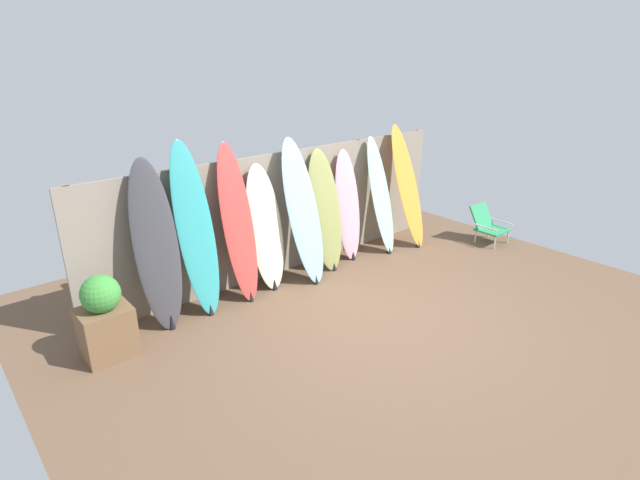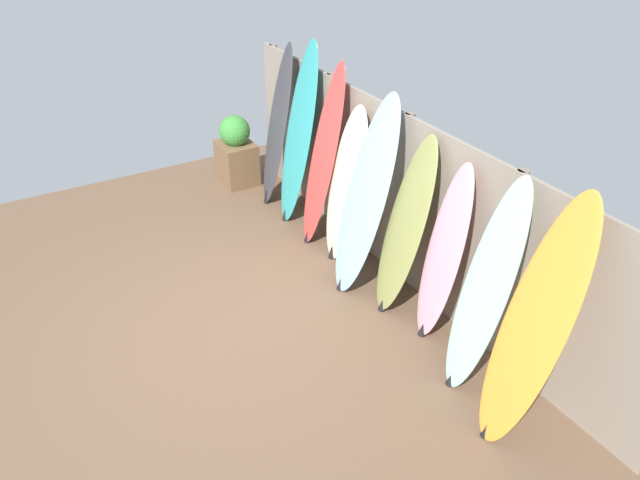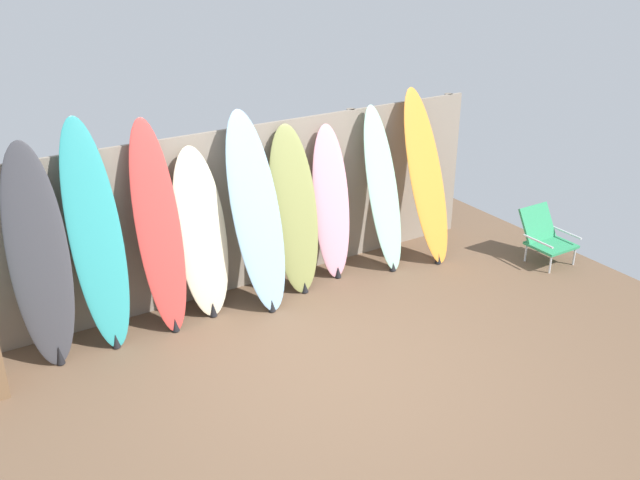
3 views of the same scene
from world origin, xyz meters
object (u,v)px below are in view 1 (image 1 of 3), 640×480
object	(u,v)px
surfboard_cream_3	(266,229)
surfboard_orange_8	(408,187)
surfboard_skyblue_4	(303,212)
surfboard_pink_6	(348,207)
surfboard_olive_5	(325,211)
surfboard_teal_1	(196,231)
beach_chair	(487,224)
planter_box	(105,319)
surfboard_charcoal_0	(156,248)
surfboard_red_2	(238,225)
surfboard_seafoam_7	(381,196)

from	to	relation	value
surfboard_cream_3	surfboard_orange_8	xyz separation A→B (m)	(2.77, -0.14, 0.13)
surfboard_skyblue_4	surfboard_pink_6	world-z (taller)	surfboard_skyblue_4
surfboard_pink_6	surfboard_orange_8	size ratio (longest dim) A/B	0.87
surfboard_olive_5	surfboard_orange_8	world-z (taller)	surfboard_orange_8
surfboard_teal_1	beach_chair	xyz separation A→B (m)	(4.93, -1.01, -0.75)
surfboard_olive_5	beach_chair	xyz separation A→B (m)	(2.84, -1.01, -0.57)
surfboard_orange_8	planter_box	world-z (taller)	surfboard_orange_8
surfboard_cream_3	surfboard_orange_8	bearing A→B (deg)	-2.95
surfboard_charcoal_0	surfboard_olive_5	bearing A→B (deg)	0.30
surfboard_skyblue_4	planter_box	distance (m)	2.92
surfboard_red_2	surfboard_orange_8	bearing A→B (deg)	-2.11
surfboard_teal_1	surfboard_skyblue_4	size ratio (longest dim) A/B	1.06
surfboard_red_2	surfboard_orange_8	world-z (taller)	surfboard_red_2
surfboard_pink_6	surfboard_orange_8	distance (m)	1.23
surfboard_cream_3	planter_box	bearing A→B (deg)	-172.86
surfboard_charcoal_0	surfboard_skyblue_4	world-z (taller)	surfboard_skyblue_4
surfboard_charcoal_0	surfboard_pink_6	bearing A→B (deg)	1.13
surfboard_seafoam_7	beach_chair	xyz separation A→B (m)	(1.70, -0.95, -0.60)
surfboard_skyblue_4	surfboard_pink_6	size ratio (longest dim) A/B	1.18
surfboard_skyblue_4	surfboard_olive_5	world-z (taller)	surfboard_skyblue_4
surfboard_pink_6	surfboard_charcoal_0	bearing A→B (deg)	-178.87
surfboard_skyblue_4	beach_chair	bearing A→B (deg)	-15.01
surfboard_olive_5	planter_box	bearing A→B (deg)	-175.37
surfboard_olive_5	surfboard_skyblue_4	bearing A→B (deg)	-167.69
surfboard_charcoal_0	surfboard_orange_8	bearing A→B (deg)	-1.50
surfboard_charcoal_0	surfboard_pink_6	xyz separation A→B (m)	(3.11, 0.06, -0.15)
surfboard_teal_1	surfboard_olive_5	distance (m)	2.10
surfboard_teal_1	planter_box	world-z (taller)	surfboard_teal_1
beach_chair	surfboard_olive_5	bearing A→B (deg)	147.00
surfboard_charcoal_0	surfboard_cream_3	size ratio (longest dim) A/B	1.17
surfboard_pink_6	surfboard_seafoam_7	xyz separation A→B (m)	(0.63, -0.10, 0.07)
surfboard_skyblue_4	surfboard_orange_8	xyz separation A→B (m)	(2.22, -0.02, -0.02)
surfboard_teal_1	surfboard_pink_6	distance (m)	2.60
surfboard_red_2	surfboard_skyblue_4	distance (m)	1.00
surfboard_red_2	beach_chair	world-z (taller)	surfboard_red_2
surfboard_olive_5	surfboard_seafoam_7	world-z (taller)	surfboard_seafoam_7
surfboard_red_2	surfboard_cream_3	bearing A→B (deg)	3.23
surfboard_red_2	planter_box	world-z (taller)	surfboard_red_2
surfboard_charcoal_0	beach_chair	world-z (taller)	surfboard_charcoal_0
surfboard_skyblue_4	planter_box	xyz separation A→B (m)	(-2.86, -0.16, -0.56)
surfboard_teal_1	surfboard_cream_3	world-z (taller)	surfboard_teal_1
surfboard_cream_3	surfboard_pink_6	bearing A→B (deg)	1.14
surfboard_charcoal_0	surfboard_orange_8	distance (m)	4.32
surfboard_teal_1	surfboard_cream_3	distance (m)	1.05
surfboard_orange_8	beach_chair	xyz separation A→B (m)	(1.13, -0.88, -0.67)
surfboard_orange_8	surfboard_red_2	bearing A→B (deg)	177.89
surfboard_seafoam_7	surfboard_orange_8	distance (m)	0.58
surfboard_charcoal_0	surfboard_seafoam_7	size ratio (longest dim) A/B	1.09
surfboard_charcoal_0	surfboard_seafoam_7	world-z (taller)	surfboard_charcoal_0
surfboard_pink_6	surfboard_olive_5	bearing A→B (deg)	-174.63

